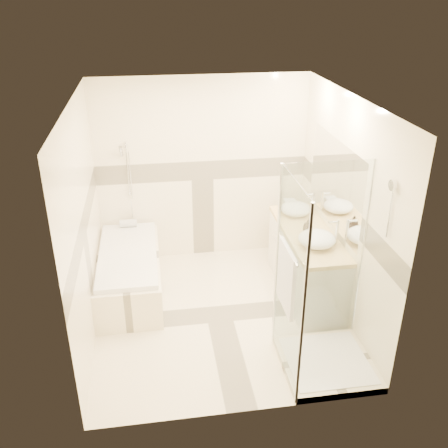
{
  "coord_description": "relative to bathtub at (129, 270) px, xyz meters",
  "views": [
    {
      "loc": [
        -0.67,
        -4.76,
        3.51
      ],
      "look_at": [
        0.1,
        0.25,
        1.05
      ],
      "focal_mm": 40.0,
      "sensor_mm": 36.0,
      "label": 1
    }
  ],
  "objects": [
    {
      "name": "bathtub",
      "position": [
        0.0,
        0.0,
        0.0
      ],
      "size": [
        0.75,
        1.7,
        0.56
      ],
      "color": "#FFF0CB",
      "rests_on": "ground"
    },
    {
      "name": "amenity_bottle_a",
      "position": [
        2.13,
        -0.37,
        0.63
      ],
      "size": [
        0.09,
        0.09,
        0.17
      ],
      "primitive_type": "imported",
      "rotation": [
        0.0,
        0.0,
        0.14
      ],
      "color": "black",
      "rests_on": "vanity"
    },
    {
      "name": "amenity_bottle_b",
      "position": [
        2.13,
        -0.36,
        0.62
      ],
      "size": [
        0.15,
        0.15,
        0.15
      ],
      "primitive_type": "imported",
      "rotation": [
        0.0,
        0.0,
        0.25
      ],
      "color": "black",
      "rests_on": "vanity"
    },
    {
      "name": "faucet_far",
      "position": [
        2.34,
        -0.7,
        0.72
      ],
      "size": [
        0.12,
        0.03,
        0.3
      ],
      "color": "silver",
      "rests_on": "vanity"
    },
    {
      "name": "shower_enclosure",
      "position": [
        1.86,
        -1.62,
        0.2
      ],
      "size": [
        0.96,
        0.93,
        2.04
      ],
      "color": "#FFF0CB",
      "rests_on": "ground"
    },
    {
      "name": "room",
      "position": [
        1.08,
        -0.64,
        0.95
      ],
      "size": [
        2.82,
        3.02,
        2.52
      ],
      "color": "#FBECC8",
      "rests_on": "ground"
    },
    {
      "name": "vessel_sink_far",
      "position": [
        2.13,
        -0.7,
        0.63
      ],
      "size": [
        0.42,
        0.42,
        0.17
      ],
      "primitive_type": "ellipsoid",
      "color": "white",
      "rests_on": "vanity"
    },
    {
      "name": "faucet_near",
      "position": [
        2.35,
        0.15,
        0.71
      ],
      "size": [
        0.12,
        0.03,
        0.28
      ],
      "color": "silver",
      "rests_on": "vanity"
    },
    {
      "name": "vanity",
      "position": [
        2.15,
        -0.35,
        0.12
      ],
      "size": [
        0.58,
        1.62,
        0.85
      ],
      "color": "white",
      "rests_on": "ground"
    },
    {
      "name": "rolled_towel",
      "position": [
        -0.0,
        0.71,
        0.3
      ],
      "size": [
        0.23,
        0.1,
        0.1
      ],
      "primitive_type": "cylinder",
      "rotation": [
        0.0,
        1.57,
        0.0
      ],
      "color": "silver",
      "rests_on": "bathtub"
    },
    {
      "name": "folded_towels",
      "position": [
        2.13,
        0.37,
        0.58
      ],
      "size": [
        0.16,
        0.26,
        0.08
      ],
      "primitive_type": "cube",
      "rotation": [
        0.0,
        0.0,
        -0.04
      ],
      "color": "silver",
      "rests_on": "vanity"
    },
    {
      "name": "vessel_sink_near",
      "position": [
        2.13,
        0.15,
        0.62
      ],
      "size": [
        0.38,
        0.38,
        0.15
      ],
      "primitive_type": "ellipsoid",
      "color": "white",
      "rests_on": "vanity"
    }
  ]
}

